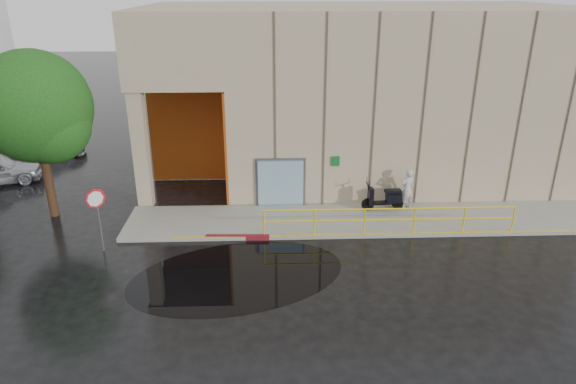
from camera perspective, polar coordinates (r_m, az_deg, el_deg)
name	(u,v)px	position (r m, az deg, el deg)	size (l,w,h in m)	color
ground	(279,283)	(16.83, -1.02, -10.12)	(120.00, 120.00, 0.00)	black
sidewalk	(375,219)	(21.15, 9.64, -3.03)	(20.00, 3.00, 0.15)	gray
building	(377,87)	(26.18, 9.87, 11.43)	(20.00, 10.17, 8.00)	tan
guardrail	(389,220)	(19.76, 11.21, -3.10)	(9.56, 0.06, 1.03)	yellow
person	(407,189)	(21.93, 13.10, 0.33)	(0.64, 0.42, 1.74)	#B0B1B5
scooter	(384,192)	(21.62, 10.66, 0.03)	(1.85, 0.71, 1.41)	black
stop_sign	(97,206)	(19.08, -20.48, -1.46)	(0.58, 0.50, 2.43)	slate
red_curb	(237,237)	(19.51, -5.63, -5.04)	(2.40, 0.18, 0.18)	maroon
puddle	(238,275)	(17.32, -5.63, -9.19)	(7.22, 4.45, 0.01)	black
car_c	(43,146)	(31.33, -25.53, 4.59)	(1.75, 4.31, 1.25)	silver
tree_near	(38,111)	(22.08, -25.99, 8.06)	(4.33, 4.33, 6.76)	black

